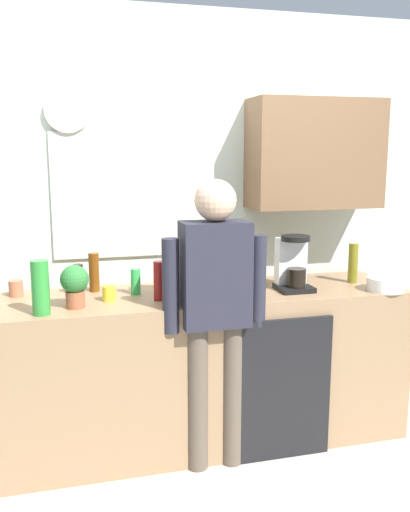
% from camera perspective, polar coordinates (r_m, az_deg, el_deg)
% --- Properties ---
extents(ground_plane, '(8.00, 8.00, 0.00)m').
position_cam_1_polar(ground_plane, '(3.36, 0.98, -20.51)').
color(ground_plane, beige).
extents(kitchen_counter, '(2.45, 0.64, 0.92)m').
position_cam_1_polar(kitchen_counter, '(3.41, -0.40, -11.32)').
color(kitchen_counter, '#937251').
rests_on(kitchen_counter, ground_plane).
extents(dishwasher_panel, '(0.56, 0.02, 0.83)m').
position_cam_1_polar(dishwasher_panel, '(3.26, 8.11, -13.40)').
color(dishwasher_panel, black).
rests_on(dishwasher_panel, ground_plane).
extents(back_wall_assembly, '(4.05, 0.42, 2.60)m').
position_cam_1_polar(back_wall_assembly, '(3.60, -0.36, 4.70)').
color(back_wall_assembly, silver).
rests_on(back_wall_assembly, ground_plane).
extents(coffee_maker, '(0.20, 0.20, 0.33)m').
position_cam_1_polar(coffee_maker, '(3.36, 8.98, -0.97)').
color(coffee_maker, black).
rests_on(coffee_maker, kitchen_counter).
extents(bottle_green_wine, '(0.07, 0.07, 0.30)m').
position_cam_1_polar(bottle_green_wine, '(3.17, 0.25, -1.45)').
color(bottle_green_wine, '#195923').
rests_on(bottle_green_wine, kitchen_counter).
extents(bottle_olive_oil, '(0.06, 0.06, 0.25)m').
position_cam_1_polar(bottle_olive_oil, '(3.62, 14.90, -0.70)').
color(bottle_olive_oil, olive).
rests_on(bottle_olive_oil, kitchen_counter).
extents(bottle_red_vinegar, '(0.06, 0.06, 0.22)m').
position_cam_1_polar(bottle_red_vinegar, '(3.10, -4.70, -2.55)').
color(bottle_red_vinegar, maroon).
rests_on(bottle_red_vinegar, kitchen_counter).
extents(bottle_clear_soda, '(0.09, 0.09, 0.28)m').
position_cam_1_polar(bottle_clear_soda, '(2.93, -16.48, -3.12)').
color(bottle_clear_soda, '#2D8C33').
rests_on(bottle_clear_soda, kitchen_counter).
extents(bottle_dark_sauce, '(0.06, 0.06, 0.18)m').
position_cam_1_polar(bottle_dark_sauce, '(3.28, -12.82, -2.39)').
color(bottle_dark_sauce, black).
rests_on(bottle_dark_sauce, kitchen_counter).
extents(bottle_amber_beer, '(0.06, 0.06, 0.23)m').
position_cam_1_polar(bottle_amber_beer, '(3.34, -11.28, -1.65)').
color(bottle_amber_beer, brown).
rests_on(bottle_amber_beer, kitchen_counter).
extents(cup_blue_mug, '(0.08, 0.08, 0.10)m').
position_cam_1_polar(cup_blue_mug, '(3.32, -4.01, -2.71)').
color(cup_blue_mug, '#3351B2').
rests_on(cup_blue_mug, kitchen_counter).
extents(cup_terracotta_mug, '(0.08, 0.08, 0.09)m').
position_cam_1_polar(cup_terracotta_mug, '(3.36, -18.77, -3.15)').
color(cup_terracotta_mug, '#B26647').
rests_on(cup_terracotta_mug, kitchen_counter).
extents(cup_yellow_cup, '(0.07, 0.07, 0.08)m').
position_cam_1_polar(cup_yellow_cup, '(3.13, -9.79, -3.79)').
color(cup_yellow_cup, yellow).
rests_on(cup_yellow_cup, kitchen_counter).
extents(mixing_bowl, '(0.22, 0.22, 0.08)m').
position_cam_1_polar(mixing_bowl, '(3.48, 17.98, -2.75)').
color(mixing_bowl, white).
rests_on(mixing_bowl, kitchen_counter).
extents(potted_plant, '(0.15, 0.15, 0.23)m').
position_cam_1_polar(potted_plant, '(3.01, -13.19, -2.75)').
color(potted_plant, '#9E5638').
rests_on(potted_plant, kitchen_counter).
extents(dish_soap, '(0.06, 0.06, 0.18)m').
position_cam_1_polar(dish_soap, '(3.25, -7.11, -2.56)').
color(dish_soap, green).
rests_on(dish_soap, kitchen_counter).
extents(person_at_sink, '(0.57, 0.22, 1.60)m').
position_cam_1_polar(person_at_sink, '(2.98, 1.03, -4.71)').
color(person_at_sink, brown).
rests_on(person_at_sink, ground_plane).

